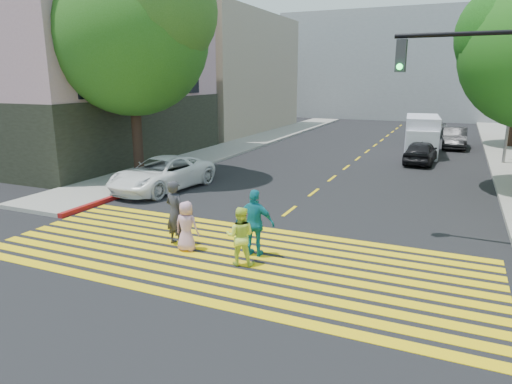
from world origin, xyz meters
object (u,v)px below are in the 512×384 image
Objects in this scene: pedestrian_woman at (240,236)px; traffic_signal at (510,105)px; dark_car_near at (421,152)px; pedestrian_extra at (255,223)px; tree_left at (133,28)px; silver_car at (432,127)px; pedestrian_child at (186,226)px; white_van at (421,137)px; white_sedan at (162,174)px; dark_car_parked at (455,138)px; pedestrian_man at (175,213)px.

traffic_signal is (5.94, 3.58, 3.23)m from pedestrian_woman.
pedestrian_woman is 17.14m from dark_car_near.
pedestrian_woman is 0.71m from pedestrian_extra.
tree_left is at bearing 41.77° from dark_car_near.
silver_car is (2.86, 30.66, -0.06)m from pedestrian_woman.
white_van is at bearing -106.36° from pedestrian_child.
white_sedan reaches higher than dark_car_near.
tree_left reaches higher than dark_car_near.
dark_car_parked is at bearing 65.37° from white_sedan.
tree_left is 6.77m from white_sedan.
pedestrian_man is 0.49× the size of dark_car_near.
pedestrian_man is (6.63, -7.03, -5.86)m from tree_left.
tree_left is 1.63× the size of traffic_signal.
pedestrian_woman is at bearing 90.86° from silver_car.
white_sedan is (-4.77, 5.64, -0.01)m from pedestrian_child.
dark_car_parked is at bearing 50.23° from tree_left.
pedestrian_child is at bearing -24.49° from pedestrian_woman.
pedestrian_man reaches higher than white_sedan.
pedestrian_woman is 0.32× the size of silver_car.
pedestrian_extra reaches higher than dark_car_parked.
white_sedan is 1.31× the size of dark_car_near.
dark_car_parked is at bearing -105.44° from pedestrian_extra.
traffic_signal reaches higher than white_van.
pedestrian_extra is at bearing -114.22° from pedestrian_woman.
pedestrian_extra is at bearing -103.35° from white_van.
pedestrian_extra reaches higher than white_sedan.
dark_car_parked is (4.67, 23.93, -0.07)m from pedestrian_woman.
tree_left is 15.67m from traffic_signal.
traffic_signal is (14.88, -4.01, -2.81)m from tree_left.
pedestrian_woman is at bearing -147.01° from traffic_signal.
pedestrian_child is at bearing 7.87° from pedestrian_extra.
pedestrian_woman reaches higher than pedestrian_child.
pedestrian_extra is 16.44m from dark_car_near.
pedestrian_man is at bearing -28.98° from pedestrian_woman.
traffic_signal is (3.08, -27.08, 3.30)m from silver_car.
pedestrian_extra is at bearing -162.49° from pedestrian_man.
tree_left is at bearing 166.86° from traffic_signal.
white_van is at bearing -102.21° from pedestrian_extra.
white_van is (9.33, 14.14, 0.42)m from white_sedan.
pedestrian_extra is at bearing -151.74° from traffic_signal.
pedestrian_child is 0.37× the size of dark_car_near.
pedestrian_man is at bearing 75.84° from dark_car_near.
dark_car_parked is at bearing -108.61° from pedestrian_child.
dark_car_parked is 0.82× the size of white_van.
traffic_signal is (12.49, -2.35, 3.30)m from white_sedan.
pedestrian_child is (0.53, -0.27, -0.24)m from pedestrian_man.
dark_car_parked is (4.56, 23.24, -0.22)m from pedestrian_extra.
dark_car_near is 0.79× the size of silver_car.
tree_left is at bearing -138.69° from white_van.
white_sedan is 26.46m from silver_car.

